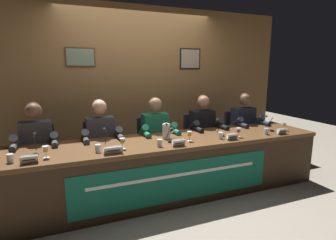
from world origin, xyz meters
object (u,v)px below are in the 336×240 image
object	(u,v)px
juice_glass_right	(239,131)
juice_glass_far_right	(285,125)
water_cup_far_left	(10,159)
chair_left	(100,155)
juice_glass_left	(122,141)
chair_far_right	(238,139)
panelist_far_left	(36,145)
chair_far_left	(40,162)
nameplate_center	(179,143)
water_cup_right	(221,136)
nameplate_left	(113,150)
water_cup_center	(160,143)
chair_right	(198,143)
panelist_right	(205,129)
water_pitcher_central	(167,131)
panelist_center	(157,134)
juice_glass_center	(189,134)
microphone_center	(169,136)
nameplate_far_left	(29,159)
conference_table	(172,158)
juice_glass_far_left	(46,150)
nameplate_far_right	(282,131)
panelist_far_right	(246,125)
microphone_left	(106,142)
panelist_left	(102,139)
chair_center	(153,148)
nameplate_right	(232,137)
microphone_far_right	(270,126)
water_cup_left	(98,149)
water_cup_far_right	(266,132)
microphone_right	(221,130)
microphone_far_left	(35,148)

from	to	relation	value
juice_glass_right	juice_glass_far_right	world-z (taller)	same
water_cup_far_left	chair_left	distance (m)	1.31
juice_glass_left	chair_far_right	world-z (taller)	chair_far_right
panelist_far_left	juice_glass_left	world-z (taller)	panelist_far_left
chair_far_left	juice_glass_left	size ratio (longest dim) A/B	7.16
chair_far_right	panelist_far_left	bearing A→B (deg)	-176.30
nameplate_center	water_cup_right	distance (m)	0.64
nameplate_left	water_cup_center	world-z (taller)	water_cup_center
chair_far_left	chair_right	bearing A→B (deg)	0.00
water_cup_center	chair_far_right	distance (m)	1.98
panelist_right	water_pitcher_central	world-z (taller)	panelist_right
panelist_center	juice_glass_center	xyz separation A→B (m)	(0.21, -0.60, 0.11)
nameplate_left	microphone_center	xyz separation A→B (m)	(0.73, 0.22, 0.03)
chair_far_left	nameplate_far_left	distance (m)	0.99
nameplate_far_left	juice_glass_far_right	bearing A→B (deg)	2.42
conference_table	juice_glass_right	distance (m)	0.95
juice_glass_far_left	water_cup_center	size ratio (longest dim) A/B	1.46
nameplate_far_right	panelist_far_left	bearing A→B (deg)	166.43
chair_far_left	water_cup_center	xyz separation A→B (m)	(1.33, -0.87, 0.33)
water_cup_far_left	chair_far_left	bearing A→B (deg)	78.34
chair_far_left	panelist_far_right	size ratio (longest dim) A/B	0.73
microphone_left	microphone_center	bearing A→B (deg)	-1.23
chair_far_left	water_cup_far_left	distance (m)	0.92
panelist_left	nameplate_center	xyz separation A→B (m)	(0.77, -0.75, 0.06)
juice_glass_far_right	panelist_left	bearing A→B (deg)	166.56
chair_center	nameplate_center	world-z (taller)	chair_center
juice_glass_far_left	nameplate_far_right	distance (m)	2.95
panelist_left	water_cup_right	bearing A→B (deg)	-24.58
chair_right	nameplate_right	bearing A→B (deg)	-91.44
conference_table	microphone_left	size ratio (longest dim) A/B	19.17
panelist_far_right	nameplate_far_left	bearing A→B (deg)	-166.53
panelist_far_left	microphone_center	distance (m)	1.60
conference_table	nameplate_right	world-z (taller)	nameplate_right
panelist_far_left	water_cup_center	bearing A→B (deg)	-26.95
panelist_far_right	nameplate_center	bearing A→B (deg)	-154.06
nameplate_far_left	microphone_far_right	xyz separation A→B (m)	(3.08, 0.21, 0.03)
water_cup_left	water_cup_far_right	bearing A→B (deg)	-1.18
panelist_right	microphone_far_right	world-z (taller)	panelist_right
panelist_left	water_cup_right	size ratio (longest dim) A/B	14.29
water_cup_far_left	microphone_right	world-z (taller)	microphone_right
juice_glass_far_left	microphone_left	xyz separation A→B (m)	(0.61, 0.12, -0.01)
chair_far_left	chair_far_right	bearing A→B (deg)	0.00
water_cup_far_left	juice_glass_center	size ratio (longest dim) A/B	0.69
nameplate_right	water_cup_far_right	distance (m)	0.60
water_cup_left	panelist_center	bearing A→B (deg)	35.05
panelist_far_right	juice_glass_far_right	xyz separation A→B (m)	(0.20, -0.60, 0.11)
panelist_right	water_cup_far_right	world-z (taller)	panelist_right
nameplate_far_left	nameplate_center	world-z (taller)	same
microphone_far_left	chair_left	xyz separation A→B (m)	(0.74, 0.66, -0.37)
juice_glass_far_left	nameplate_far_right	world-z (taller)	juice_glass_far_left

